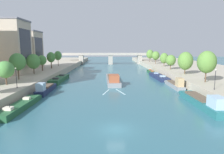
{
  "coord_description": "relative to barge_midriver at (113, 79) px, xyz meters",
  "views": [
    {
      "loc": [
        -0.92,
        -24.42,
        11.14
      ],
      "look_at": [
        0.0,
        35.42,
        1.69
      ],
      "focal_mm": 30.37,
      "sensor_mm": 36.0,
      "label": 1
    }
  ],
  "objects": [
    {
      "name": "tree_right_midway",
      "position": [
        23.98,
        26.46,
        5.2
      ],
      "size": [
        3.78,
        3.78,
        6.11
      ],
      "color": "brown",
      "rests_on": "quay_right"
    },
    {
      "name": "tree_left_far",
      "position": [
        -25.13,
        29.54,
        6.24
      ],
      "size": [
        3.45,
        3.45,
        6.95
      ],
      "color": "brown",
      "rests_on": "quay_left"
    },
    {
      "name": "tree_right_by_lamp",
      "position": [
        23.51,
        40.44,
        5.77
      ],
      "size": [
        4.07,
        4.07,
        6.57
      ],
      "color": "brown",
      "rests_on": "quay_right"
    },
    {
      "name": "wake_behind_barge",
      "position": [
        -0.13,
        -13.41,
        -0.97
      ],
      "size": [
        5.6,
        6.0,
        0.03
      ],
      "color": "#A5D1DB",
      "rests_on": "ground"
    },
    {
      "name": "moored_boat_right_lone",
      "position": [
        17.06,
        21.88,
        -0.46
      ],
      "size": [
        1.99,
        10.19,
        2.08
      ],
      "color": "#235633",
      "rests_on": "ground"
    },
    {
      "name": "tree_right_past_mid",
      "position": [
        23.27,
        53.49,
        6.03
      ],
      "size": [
        4.28,
        4.28,
        7.22
      ],
      "color": "brown",
      "rests_on": "quay_right"
    },
    {
      "name": "moored_boat_left_gap_after",
      "position": [
        -17.71,
        2.49,
        -0.3
      ],
      "size": [
        3.46,
        15.5,
        2.44
      ],
      "color": "#235633",
      "rests_on": "ground"
    },
    {
      "name": "moored_boat_right_near",
      "position": [
        16.63,
        7.19,
        -0.31
      ],
      "size": [
        3.57,
        16.73,
        2.41
      ],
      "color": "#1E284C",
      "rests_on": "ground"
    },
    {
      "name": "moored_boat_left_lone",
      "position": [
        -16.99,
        -13.55,
        -0.08
      ],
      "size": [
        2.43,
        11.55,
        3.0
      ],
      "color": "#1E284C",
      "rests_on": "ground"
    },
    {
      "name": "building_left_middle",
      "position": [
        -35.73,
        2.76,
        10.2
      ],
      "size": [
        15.62,
        10.39,
        17.44
      ],
      "color": "#B2A38E",
      "rests_on": "quay_left"
    },
    {
      "name": "moored_boat_right_end",
      "position": [
        16.56,
        -25.45,
        -0.03
      ],
      "size": [
        2.97,
        15.93,
        3.12
      ],
      "color": "#23666B",
      "rests_on": "ground"
    },
    {
      "name": "tree_right_far",
      "position": [
        22.97,
        -13.43,
        6.52
      ],
      "size": [
        4.52,
        4.52,
        7.83
      ],
      "color": "brown",
      "rests_on": "quay_right"
    },
    {
      "name": "lamppost_right_bank",
      "position": [
        20.58,
        -21.88,
        3.82
      ],
      "size": [
        0.28,
        0.28,
        4.27
      ],
      "color": "black",
      "rests_on": "quay_right"
    },
    {
      "name": "lamppost_left_bank",
      "position": [
        -21.01,
        -19.64,
        3.89
      ],
      "size": [
        0.28,
        0.28,
        4.42
      ],
      "color": "black",
      "rests_on": "quay_left"
    },
    {
      "name": "moored_boat_right_far",
      "position": [
        17.14,
        -8.47,
        -0.05
      ],
      "size": [
        2.14,
        12.15,
        3.27
      ],
      "color": "gray",
      "rests_on": "ground"
    },
    {
      "name": "quay_right",
      "position": [
        36.86,
        19.61,
        0.24
      ],
      "size": [
        36.0,
        170.0,
        2.45
      ],
      "primitive_type": "cube",
      "color": "#B2A893",
      "rests_on": "ground"
    },
    {
      "name": "building_left_tall",
      "position": [
        -35.73,
        19.51,
        9.12
      ],
      "size": [
        11.75,
        10.8,
        15.29
      ],
      "color": "#B2A38E",
      "rests_on": "quay_left"
    },
    {
      "name": "tree_right_second",
      "position": [
        23.13,
        14.45,
        5.08
      ],
      "size": [
        3.88,
        3.88,
        5.71
      ],
      "color": "brown",
      "rests_on": "quay_right"
    },
    {
      "name": "quay_left",
      "position": [
        -37.36,
        19.61,
        0.24
      ],
      "size": [
        36.0,
        170.0,
        2.45
      ],
      "primitive_type": "cube",
      "color": "#B2A893",
      "rests_on": "ground"
    },
    {
      "name": "tree_left_third",
      "position": [
        -25.25,
        -15.86,
        5.02
      ],
      "size": [
        3.88,
        3.88,
        5.55
      ],
      "color": "brown",
      "rests_on": "quay_left"
    },
    {
      "name": "tree_right_third",
      "position": [
        23.39,
        0.72,
        5.78
      ],
      "size": [
        4.72,
        4.72,
        7.23
      ],
      "color": "brown",
      "rests_on": "quay_right"
    },
    {
      "name": "ground_plane",
      "position": [
        -0.25,
        -35.39,
        -0.99
      ],
      "size": [
        400.0,
        400.0,
        0.0
      ],
      "primitive_type": "plane",
      "color": "#336675"
    },
    {
      "name": "tree_left_end_of_row",
      "position": [
        -25.76,
        -8.67,
        6.26
      ],
      "size": [
        4.2,
        4.2,
        7.12
      ],
      "color": "brown",
      "rests_on": "quay_left"
    },
    {
      "name": "tree_left_distant",
      "position": [
        -25.14,
        18.85,
        6.03
      ],
      "size": [
        3.43,
        3.43,
        6.71
      ],
      "color": "brown",
      "rests_on": "quay_left"
    },
    {
      "name": "tree_left_past_mid",
      "position": [
        -25.86,
        10.22,
        5.41
      ],
      "size": [
        3.28,
        3.28,
        5.74
      ],
      "color": "brown",
      "rests_on": "quay_left"
    },
    {
      "name": "bridge_far",
      "position": [
        -0.25,
        64.84,
        3.75
      ],
      "size": [
        62.22,
        4.4,
        7.43
      ],
      "color": "#9E998E",
      "rests_on": "ground"
    },
    {
      "name": "barge_midriver",
      "position": [
        0.0,
        0.0,
        0.0
      ],
      "size": [
        4.58,
        20.91,
        3.29
      ],
      "color": "gray",
      "rests_on": "ground"
    },
    {
      "name": "moored_boat_left_midway",
      "position": [
        -17.33,
        -26.4,
        -0.4
      ],
      "size": [
        2.94,
        13.81,
        2.22
      ],
      "color": "#235633",
      "rests_on": "ground"
    },
    {
      "name": "tree_left_second",
      "position": [
        -25.58,
        1.55,
        5.62
      ],
      "size": [
        4.3,
        4.3,
        6.56
      ],
      "color": "brown",
      "rests_on": "quay_left"
    }
  ]
}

